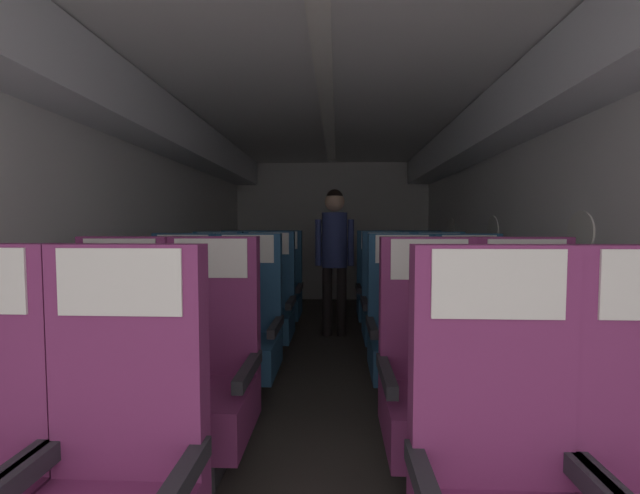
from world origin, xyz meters
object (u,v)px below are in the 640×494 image
at_px(seat_b_left_aisle, 207,376).
at_px(seat_c_right_aisle, 472,334).
at_px(seat_b_left_window, 113,376).
at_px(seat_b_right_aisle, 532,383).
at_px(seat_e_left_window, 240,291).
at_px(seat_d_right_aisle, 441,309).
at_px(seat_d_right_window, 389,308).
at_px(seat_c_left_aisle, 246,332).
at_px(seat_c_right_window, 403,333).
at_px(seat_e_right_window, 378,293).
at_px(seat_c_left_window, 179,330).
at_px(seat_e_left_aisle, 280,292).
at_px(seat_e_right_aisle, 421,293).
at_px(seat_d_left_window, 215,307).
at_px(seat_d_left_aisle, 268,307).
at_px(seat_a_left_aisle, 107,492).
at_px(flight_attendant, 335,246).
at_px(seat_b_right_window, 432,382).

relative_size(seat_b_left_aisle, seat_c_right_aisle, 1.00).
xyz_separation_m(seat_b_left_window, seat_c_right_aisle, (2.02, 0.84, 0.00)).
xyz_separation_m(seat_b_right_aisle, seat_e_left_window, (-2.03, 2.52, 0.00)).
height_order(seat_d_right_aisle, seat_d_right_window, same).
bearing_deg(seat_c_left_aisle, seat_d_right_aisle, 28.21).
bearing_deg(seat_c_right_window, seat_e_right_window, 90.00).
height_order(seat_c_left_window, seat_e_left_aisle, same).
height_order(seat_e_right_aisle, seat_e_right_window, same).
bearing_deg(seat_c_right_window, seat_b_right_aisle, -61.38).
bearing_deg(seat_e_left_window, seat_c_right_window, -46.86).
xyz_separation_m(seat_c_right_aisle, seat_d_left_window, (-2.04, 0.83, 0.00)).
distance_m(seat_d_left_window, seat_e_left_window, 0.86).
xyz_separation_m(seat_c_right_aisle, seat_d_right_window, (-0.45, 0.84, 0.00)).
relative_size(seat_b_right_aisle, seat_c_right_window, 1.00).
bearing_deg(seat_c_left_window, seat_d_left_aisle, 59.81).
xyz_separation_m(seat_d_left_aisle, seat_e_left_window, (-0.47, 0.85, 0.00)).
relative_size(seat_c_left_aisle, seat_d_left_aisle, 1.00).
distance_m(seat_a_left_aisle, seat_e_right_window, 3.51).
bearing_deg(seat_c_left_aisle, seat_d_left_window, 119.99).
relative_size(seat_c_left_window, seat_c_left_aisle, 1.00).
relative_size(seat_d_left_aisle, seat_e_right_aisle, 1.00).
relative_size(seat_c_right_aisle, seat_e_right_window, 1.00).
bearing_deg(seat_e_left_aisle, seat_d_right_window, -36.61).
height_order(seat_d_left_aisle, seat_e_left_window, same).
bearing_deg(seat_c_right_aisle, seat_d_left_aisle, 151.57).
distance_m(seat_e_left_aisle, flight_attendant, 0.80).
bearing_deg(seat_b_left_aisle, seat_a_left_aisle, -89.70).
distance_m(seat_c_right_aisle, seat_d_right_aisle, 0.84).
distance_m(seat_c_left_window, seat_d_right_window, 1.79).
height_order(seat_a_left_aisle, seat_b_left_aisle, same).
distance_m(seat_a_left_aisle, seat_b_left_aisle, 0.85).
xyz_separation_m(seat_d_left_window, seat_e_left_aisle, (0.48, 0.84, 0.00)).
height_order(seat_d_right_window, flight_attendant, flight_attendant).
xyz_separation_m(seat_c_right_window, seat_d_left_window, (-1.58, 0.81, 0.00)).
bearing_deg(seat_c_right_aisle, seat_b_right_window, -119.13).
relative_size(seat_e_left_aisle, flight_attendant, 0.72).
xyz_separation_m(seat_d_right_aisle, seat_d_right_window, (-0.46, -0.00, 0.00)).
bearing_deg(seat_e_left_aisle, seat_c_right_aisle, -46.86).
distance_m(seat_b_left_aisle, seat_e_right_window, 2.72).
distance_m(seat_b_left_aisle, seat_d_right_window, 1.99).
relative_size(seat_b_left_aisle, seat_d_right_window, 1.00).
bearing_deg(seat_b_right_window, seat_e_left_aisle, 113.57).
height_order(seat_d_left_aisle, seat_d_right_window, same).
height_order(seat_b_right_window, seat_e_right_window, same).
bearing_deg(seat_e_right_aisle, seat_b_left_aisle, -122.17).
bearing_deg(seat_c_left_window, seat_d_right_aisle, 22.06).
height_order(seat_c_right_window, seat_d_left_window, same).
relative_size(seat_b_left_aisle, seat_e_left_window, 1.00).
xyz_separation_m(seat_a_left_aisle, seat_e_right_window, (1.10, 3.34, 0.00)).
relative_size(seat_d_left_aisle, seat_d_right_aisle, 1.00).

